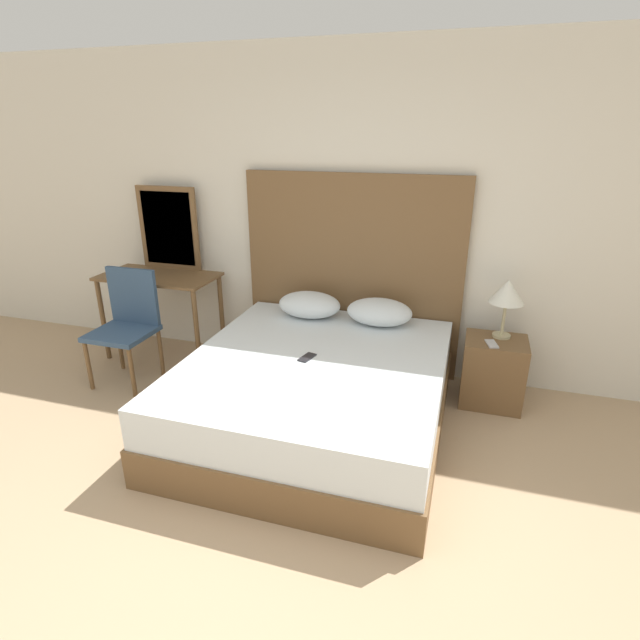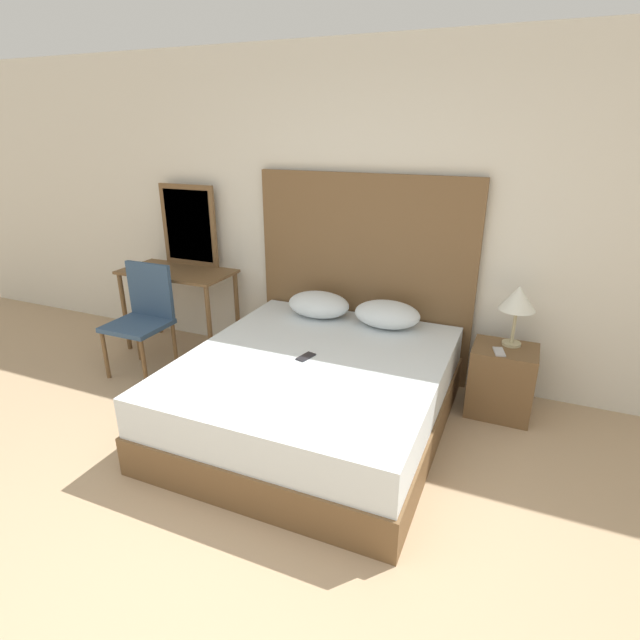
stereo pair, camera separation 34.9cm
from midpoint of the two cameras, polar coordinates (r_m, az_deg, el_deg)
name	(u,v)px [view 2 (the right image)]	position (r m, az deg, el deg)	size (l,w,h in m)	color
ground_plane	(176,627)	(2.62, -11.89, -31.26)	(16.00, 16.00, 0.00)	tan
wall_back	(378,218)	(4.25, 9.02, 11.37)	(10.00, 0.06, 2.70)	silver
bed	(314,392)	(3.63, 2.14, -8.33)	(1.79, 2.02, 0.55)	brown
headboard	(363,277)	(4.31, 7.27, 4.89)	(1.88, 0.05, 1.72)	brown
pillow_left	(319,304)	(4.23, 2.22, 1.75)	(0.53, 0.38, 0.21)	silver
pillow_right	(387,314)	(4.07, 10.13, 0.60)	(0.53, 0.38, 0.21)	silver
phone_on_bed	(306,357)	(3.51, 1.22, -4.29)	(0.10, 0.16, 0.01)	#232328
nightstand	(501,381)	(4.09, 22.35, -6.48)	(0.46, 0.39, 0.54)	brown
table_lamp	(518,300)	(3.93, 24.10, 2.09)	(0.26, 0.26, 0.46)	tan
phone_on_nightstand	(499,352)	(3.89, 22.25, -3.42)	(0.11, 0.16, 0.01)	#B7B7BC
vanity_desk	(178,284)	(4.88, -13.96, 4.01)	(1.06, 0.54, 0.80)	brown
vanity_mirror	(189,225)	(4.95, -12.80, 10.47)	(0.60, 0.03, 0.76)	brown
chair	(143,312)	(4.56, -17.50, 0.80)	(0.48, 0.46, 0.96)	#334C6B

